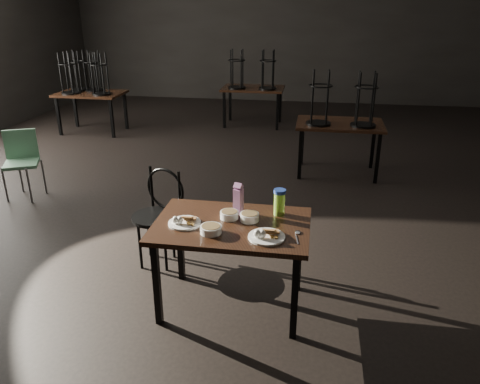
% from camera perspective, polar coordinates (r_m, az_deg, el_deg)
% --- Properties ---
extents(room, '(12.00, 12.04, 3.22)m').
position_cam_1_polar(room, '(5.80, -1.13, 22.24)').
color(room, black).
rests_on(room, ground).
extents(main_table, '(1.20, 0.80, 0.75)m').
position_cam_1_polar(main_table, '(3.64, -1.03, -4.97)').
color(main_table, black).
rests_on(main_table, ground).
extents(plate_left, '(0.25, 0.25, 0.08)m').
position_cam_1_polar(plate_left, '(3.61, -6.83, -3.58)').
color(plate_left, white).
rests_on(plate_left, main_table).
extents(plate_right, '(0.27, 0.27, 0.09)m').
position_cam_1_polar(plate_right, '(3.39, 3.22, -5.26)').
color(plate_right, white).
rests_on(plate_right, main_table).
extents(bowl_near, '(0.15, 0.15, 0.06)m').
position_cam_1_polar(bowl_near, '(3.68, -1.31, -2.77)').
color(bowl_near, white).
rests_on(bowl_near, main_table).
extents(bowl_far, '(0.15, 0.15, 0.06)m').
position_cam_1_polar(bowl_far, '(3.64, 1.16, -3.03)').
color(bowl_far, white).
rests_on(bowl_far, main_table).
extents(bowl_big, '(0.16, 0.16, 0.06)m').
position_cam_1_polar(bowl_big, '(3.46, -3.57, -4.55)').
color(bowl_big, white).
rests_on(bowl_big, main_table).
extents(juice_carton, '(0.08, 0.08, 0.26)m').
position_cam_1_polar(juice_carton, '(3.73, -0.20, -0.89)').
color(juice_carton, '#861874').
rests_on(juice_carton, main_table).
extents(water_bottle, '(0.10, 0.10, 0.21)m').
position_cam_1_polar(water_bottle, '(3.72, 4.83, -1.21)').
color(water_bottle, '#9EDC40').
rests_on(water_bottle, main_table).
extents(spoon, '(0.05, 0.21, 0.01)m').
position_cam_1_polar(spoon, '(3.48, 7.02, -5.02)').
color(spoon, silver).
rests_on(spoon, main_table).
extents(bentwood_chair, '(0.47, 0.47, 0.91)m').
position_cam_1_polar(bentwood_chair, '(4.43, -9.81, -2.04)').
color(bentwood_chair, black).
rests_on(bentwood_chair, ground).
extents(school_chair, '(0.52, 0.52, 0.85)m').
position_cam_1_polar(school_chair, '(6.49, -25.08, 3.82)').
color(school_chair, '#6CA97F').
rests_on(school_chair, ground).
extents(bg_table_left, '(1.20, 0.80, 1.48)m').
position_cam_1_polar(bg_table_left, '(9.30, -17.98, 11.78)').
color(bg_table_left, black).
rests_on(bg_table_left, ground).
extents(bg_table_right, '(1.20, 0.80, 1.48)m').
position_cam_1_polar(bg_table_right, '(6.73, 12.10, 8.20)').
color(bg_table_right, black).
rests_on(bg_table_right, ground).
extents(bg_table_far, '(1.20, 0.80, 1.48)m').
position_cam_1_polar(bg_table_far, '(9.36, 1.58, 12.60)').
color(bg_table_far, black).
rests_on(bg_table_far, ground).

